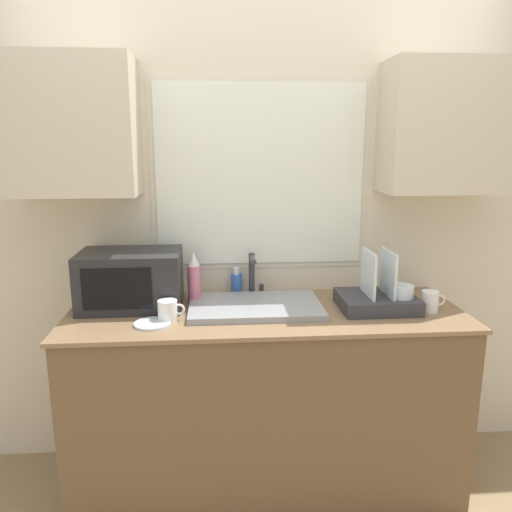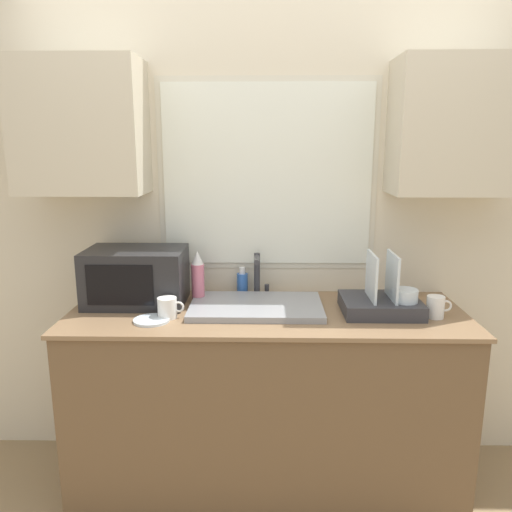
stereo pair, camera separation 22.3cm
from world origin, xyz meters
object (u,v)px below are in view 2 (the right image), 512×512
at_px(microwave, 136,276).
at_px(dish_rack, 383,301).
at_px(soap_bottle, 242,282).
at_px(spray_bottle, 198,277).
at_px(mug_near_sink, 168,308).
at_px(faucet, 258,271).

height_order(microwave, dish_rack, dish_rack).
relative_size(microwave, soap_bottle, 3.34).
distance_m(spray_bottle, soap_bottle, 0.27).
bearing_deg(mug_near_sink, faucet, 39.74).
height_order(microwave, mug_near_sink, microwave).
bearing_deg(spray_bottle, dish_rack, -9.74).
distance_m(microwave, mug_near_sink, 0.31).
relative_size(faucet, spray_bottle, 0.86).
xyz_separation_m(faucet, soap_bottle, (-0.08, 0.05, -0.07)).
bearing_deg(spray_bottle, soap_bottle, 33.82).
bearing_deg(microwave, soap_bottle, 18.25).
height_order(dish_rack, soap_bottle, dish_rack).
bearing_deg(spray_bottle, microwave, -175.00).
bearing_deg(soap_bottle, spray_bottle, -146.18).
relative_size(spray_bottle, mug_near_sink, 2.16).
bearing_deg(mug_near_sink, spray_bottle, 65.92).
relative_size(faucet, microwave, 0.47).
height_order(faucet, spray_bottle, spray_bottle).
bearing_deg(microwave, faucet, 11.52).
bearing_deg(microwave, spray_bottle, 5.00).
distance_m(dish_rack, mug_near_sink, 1.02).
bearing_deg(faucet, mug_near_sink, -140.26).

